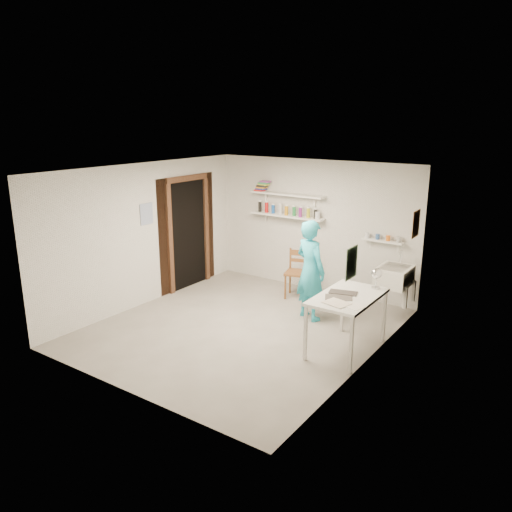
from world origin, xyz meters
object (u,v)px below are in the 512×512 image
Objects in this scene: wall_clock at (313,250)px; belfast_sink at (394,276)px; work_table at (346,323)px; wooden_chair at (298,273)px; desk_lamp at (377,273)px; man at (310,270)px.

belfast_sink is at bearing 45.81° from wall_clock.
wall_clock reaches higher than work_table.
wall_clock is 0.24× the size of work_table.
wooden_chair is 2.15m from desk_lamp.
man is 1.29m from work_table.
man is 1.03m from wooden_chair.
belfast_sink is at bearing -124.69° from man.
belfast_sink is 1.74m from wooden_chair.
wall_clock is at bearing 137.96° from work_table.
belfast_sink is at bearing 85.82° from work_table.
wooden_chair is at bearing 151.32° from desk_lamp.
belfast_sink is at bearing 95.00° from desk_lamp.
desk_lamp is at bearing -0.22° from wall_clock.
work_table is at bearing -112.42° from desk_lamp.
man is 1.77× the size of wooden_chair.
belfast_sink is 1.33m from man.
wooden_chair is at bearing -28.82° from man.
desk_lamp is (0.09, -1.02, 0.33)m from belfast_sink.
wooden_chair is 2.19m from work_table.
man is at bearing -144.83° from belfast_sink.
man is 0.35m from wall_clock.
work_table is 8.00× the size of desk_lamp.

